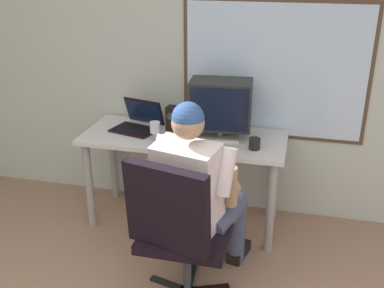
{
  "coord_description": "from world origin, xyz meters",
  "views": [
    {
      "loc": [
        0.72,
        -0.77,
        2.05
      ],
      "look_at": [
        0.05,
        1.95,
        0.88
      ],
      "focal_mm": 42.58,
      "sensor_mm": 36.0,
      "label": 1
    }
  ],
  "objects_px": {
    "wine_glass": "(155,128)",
    "desk_speaker": "(173,118)",
    "person_seated": "(197,190)",
    "office_chair": "(178,225)",
    "coffee_mug": "(255,144)",
    "crt_monitor": "(221,105)",
    "laptop": "(139,121)",
    "desk": "(184,149)"
  },
  "relations": [
    {
      "from": "crt_monitor",
      "to": "laptop",
      "type": "xyz_separation_m",
      "value": [
        -0.66,
        0.03,
        -0.2
      ]
    },
    {
      "from": "laptop",
      "to": "wine_glass",
      "type": "xyz_separation_m",
      "value": [
        0.21,
        -0.22,
        0.04
      ]
    },
    {
      "from": "laptop",
      "to": "desk_speaker",
      "type": "relative_size",
      "value": 2.09
    },
    {
      "from": "desk",
      "to": "office_chair",
      "type": "bearing_deg",
      "value": -77.36
    },
    {
      "from": "office_chair",
      "to": "desk_speaker",
      "type": "xyz_separation_m",
      "value": [
        -0.33,
        1.06,
        0.27
      ]
    },
    {
      "from": "person_seated",
      "to": "desk",
      "type": "bearing_deg",
      "value": 111.32
    },
    {
      "from": "person_seated",
      "to": "desk_speaker",
      "type": "height_order",
      "value": "person_seated"
    },
    {
      "from": "desk",
      "to": "person_seated",
      "type": "distance_m",
      "value": 0.74
    },
    {
      "from": "person_seated",
      "to": "crt_monitor",
      "type": "relative_size",
      "value": 2.69
    },
    {
      "from": "office_chair",
      "to": "coffee_mug",
      "type": "bearing_deg",
      "value": 67.29
    },
    {
      "from": "desk",
      "to": "desk_speaker",
      "type": "distance_m",
      "value": 0.26
    },
    {
      "from": "desk",
      "to": "laptop",
      "type": "distance_m",
      "value": 0.43
    },
    {
      "from": "crt_monitor",
      "to": "wine_glass",
      "type": "distance_m",
      "value": 0.52
    },
    {
      "from": "person_seated",
      "to": "crt_monitor",
      "type": "bearing_deg",
      "value": 89.58
    },
    {
      "from": "office_chair",
      "to": "coffee_mug",
      "type": "height_order",
      "value": "office_chair"
    },
    {
      "from": "laptop",
      "to": "coffee_mug",
      "type": "distance_m",
      "value": 0.97
    },
    {
      "from": "office_chair",
      "to": "wine_glass",
      "type": "height_order",
      "value": "office_chair"
    },
    {
      "from": "laptop",
      "to": "office_chair",
      "type": "bearing_deg",
      "value": -59.45
    },
    {
      "from": "desk",
      "to": "person_seated",
      "type": "xyz_separation_m",
      "value": [
        0.27,
        -0.69,
        0.04
      ]
    },
    {
      "from": "desk",
      "to": "wine_glass",
      "type": "xyz_separation_m",
      "value": [
        -0.18,
        -0.14,
        0.21
      ]
    },
    {
      "from": "wine_glass",
      "to": "desk_speaker",
      "type": "xyz_separation_m",
      "value": [
        0.06,
        0.25,
        -0.0
      ]
    },
    {
      "from": "coffee_mug",
      "to": "office_chair",
      "type": "bearing_deg",
      "value": -112.71
    },
    {
      "from": "desk",
      "to": "desk_speaker",
      "type": "bearing_deg",
      "value": 138.49
    },
    {
      "from": "laptop",
      "to": "person_seated",
      "type": "bearing_deg",
      "value": -49.11
    },
    {
      "from": "desk_speaker",
      "to": "coffee_mug",
      "type": "distance_m",
      "value": 0.72
    },
    {
      "from": "laptop",
      "to": "desk_speaker",
      "type": "distance_m",
      "value": 0.28
    },
    {
      "from": "person_seated",
      "to": "desk_speaker",
      "type": "bearing_deg",
      "value": 115.97
    },
    {
      "from": "laptop",
      "to": "desk_speaker",
      "type": "bearing_deg",
      "value": 7.02
    },
    {
      "from": "crt_monitor",
      "to": "laptop",
      "type": "bearing_deg",
      "value": 177.56
    },
    {
      "from": "coffee_mug",
      "to": "person_seated",
      "type": "bearing_deg",
      "value": -117.11
    },
    {
      "from": "wine_glass",
      "to": "person_seated",
      "type": "bearing_deg",
      "value": -50.42
    },
    {
      "from": "desk_speaker",
      "to": "office_chair",
      "type": "bearing_deg",
      "value": -72.59
    },
    {
      "from": "person_seated",
      "to": "crt_monitor",
      "type": "xyz_separation_m",
      "value": [
        0.01,
        0.73,
        0.33
      ]
    },
    {
      "from": "person_seated",
      "to": "laptop",
      "type": "height_order",
      "value": "person_seated"
    },
    {
      "from": "desk",
      "to": "coffee_mug",
      "type": "distance_m",
      "value": 0.59
    },
    {
      "from": "wine_glass",
      "to": "desk_speaker",
      "type": "relative_size",
      "value": 0.76
    },
    {
      "from": "office_chair",
      "to": "person_seated",
      "type": "relative_size",
      "value": 0.78
    },
    {
      "from": "office_chair",
      "to": "wine_glass",
      "type": "bearing_deg",
      "value": 116.11
    },
    {
      "from": "laptop",
      "to": "wine_glass",
      "type": "distance_m",
      "value": 0.3
    },
    {
      "from": "laptop",
      "to": "wine_glass",
      "type": "bearing_deg",
      "value": -45.99
    },
    {
      "from": "person_seated",
      "to": "coffee_mug",
      "type": "xyz_separation_m",
      "value": [
        0.29,
        0.56,
        0.12
      ]
    },
    {
      "from": "crt_monitor",
      "to": "coffee_mug",
      "type": "distance_m",
      "value": 0.39
    }
  ]
}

